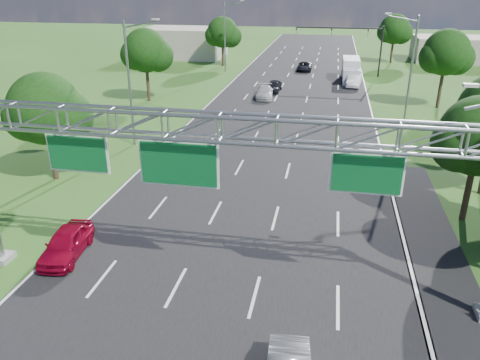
% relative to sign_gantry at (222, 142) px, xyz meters
% --- Properties ---
extents(ground, '(220.00, 220.00, 0.00)m').
position_rel_sign_gantry_xyz_m(ground, '(-0.33, 18.00, -6.89)').
color(ground, '#2F5419').
rests_on(ground, ground).
extents(road, '(18.00, 180.00, 0.02)m').
position_rel_sign_gantry_xyz_m(road, '(-0.33, 18.00, -6.89)').
color(road, black).
rests_on(road, ground).
extents(road_flare, '(3.00, 30.00, 0.02)m').
position_rel_sign_gantry_xyz_m(road_flare, '(9.87, 2.00, -6.89)').
color(road_flare, black).
rests_on(road_flare, ground).
extents(sign_gantry, '(23.50, 1.00, 9.56)m').
position_rel_sign_gantry_xyz_m(sign_gantry, '(0.00, 0.00, 0.00)').
color(sign_gantry, gray).
rests_on(sign_gantry, ground).
extents(traffic_signal, '(12.21, 0.24, 7.00)m').
position_rel_sign_gantry_xyz_m(traffic_signal, '(7.15, 53.00, -1.72)').
color(traffic_signal, black).
rests_on(traffic_signal, ground).
extents(streetlight_l_near, '(2.97, 0.22, 10.16)m').
position_rel_sign_gantry_xyz_m(streetlight_l_near, '(-11.63, 18.00, -1.31)').
color(streetlight_l_near, gray).
rests_on(streetlight_l_near, ground).
extents(streetlight_l_far, '(2.97, 0.22, 10.16)m').
position_rel_sign_gantry_xyz_m(streetlight_l_far, '(-11.63, 53.00, -1.31)').
color(streetlight_l_far, gray).
rests_on(streetlight_l_far, ground).
extents(streetlight_r_mid, '(2.97, 0.22, 10.16)m').
position_rel_sign_gantry_xyz_m(streetlight_r_mid, '(10.97, 28.00, -1.31)').
color(streetlight_r_mid, gray).
rests_on(streetlight_r_mid, ground).
extents(tree_verge_la, '(5.76, 4.80, 7.40)m').
position_rel_sign_gantry_xyz_m(tree_verge_la, '(-14.25, 10.04, -2.13)').
color(tree_verge_la, '#2D2116').
rests_on(tree_verge_la, ground).
extents(tree_verge_lb, '(5.76, 4.80, 8.06)m').
position_rel_sign_gantry_xyz_m(tree_verge_lb, '(-16.25, 33.04, -1.48)').
color(tree_verge_lb, '#2D2116').
rests_on(tree_verge_lb, ground).
extents(tree_verge_lc, '(5.76, 4.80, 7.62)m').
position_rel_sign_gantry_xyz_m(tree_verge_lc, '(-13.25, 58.04, -1.92)').
color(tree_verge_lc, '#2D2116').
rests_on(tree_verge_lc, ground).
extents(tree_verge_rd, '(5.76, 4.80, 8.28)m').
position_rel_sign_gantry_xyz_m(tree_verge_rd, '(15.75, 36.04, -1.26)').
color(tree_verge_rd, '#2D2116').
rests_on(tree_verge_rd, ground).
extents(tree_verge_re, '(5.76, 4.80, 7.84)m').
position_rel_sign_gantry_xyz_m(tree_verge_re, '(13.75, 66.04, -1.70)').
color(tree_verge_re, '#2D2116').
rests_on(tree_verge_re, ground).
extents(building_left, '(14.00, 10.00, 5.00)m').
position_rel_sign_gantry_xyz_m(building_left, '(-22.33, 66.00, -4.39)').
color(building_left, '#A9A08E').
rests_on(building_left, ground).
extents(building_right, '(12.00, 9.00, 4.00)m').
position_rel_sign_gantry_xyz_m(building_right, '(23.67, 70.00, -4.89)').
color(building_right, '#A9A08E').
rests_on(building_right, ground).
extents(red_coupe, '(2.14, 4.30, 1.41)m').
position_rel_sign_gantry_xyz_m(red_coupe, '(-8.33, 1.04, -6.19)').
color(red_coupe, maroon).
rests_on(red_coupe, ground).
extents(car_queue_a, '(2.37, 4.84, 1.35)m').
position_rel_sign_gantry_xyz_m(car_queue_a, '(-3.49, 36.92, -6.21)').
color(car_queue_a, '#BBBBBB').
rests_on(car_queue_a, ground).
extents(car_queue_b, '(2.14, 4.61, 1.28)m').
position_rel_sign_gantry_xyz_m(car_queue_b, '(-0.04, 55.90, -6.25)').
color(car_queue_b, black).
rests_on(car_queue_b, ground).
extents(car_queue_c, '(1.82, 4.13, 1.38)m').
position_rel_sign_gantry_xyz_m(car_queue_c, '(-2.83, 40.49, -6.20)').
color(car_queue_c, black).
rests_on(car_queue_c, ground).
extents(car_queue_d, '(2.14, 4.81, 1.53)m').
position_rel_sign_gantry_xyz_m(car_queue_d, '(7.05, 45.62, -6.13)').
color(car_queue_d, white).
rests_on(car_queue_d, ground).
extents(box_truck, '(2.36, 7.70, 2.91)m').
position_rel_sign_gantry_xyz_m(box_truck, '(6.65, 49.63, -5.49)').
color(box_truck, silver).
rests_on(box_truck, ground).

